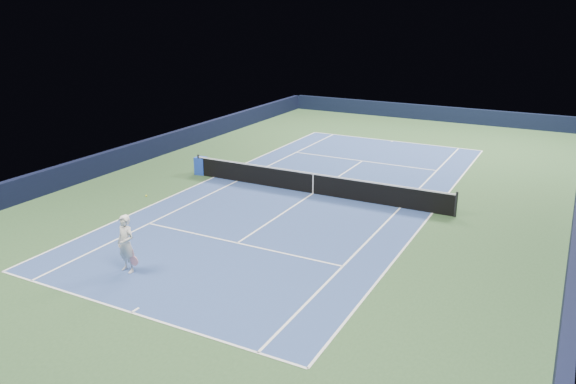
% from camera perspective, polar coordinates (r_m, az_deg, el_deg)
% --- Properties ---
extents(ground, '(40.00, 40.00, 0.00)m').
position_cam_1_polar(ground, '(25.70, 2.55, -0.16)').
color(ground, '#2C4A28').
rests_on(ground, ground).
extents(wall_far, '(22.00, 0.35, 1.10)m').
position_cam_1_polar(wall_far, '(43.82, 13.83, 7.85)').
color(wall_far, black).
rests_on(wall_far, ground).
extents(wall_left, '(0.35, 40.00, 1.10)m').
position_cam_1_polar(wall_left, '(31.51, -15.56, 3.71)').
color(wall_left, black).
rests_on(wall_left, ground).
extents(court_surface, '(10.97, 23.77, 0.01)m').
position_cam_1_polar(court_surface, '(25.70, 2.55, -0.15)').
color(court_surface, navy).
rests_on(court_surface, ground).
extents(baseline_far, '(10.97, 0.08, 0.00)m').
position_cam_1_polar(baseline_far, '(36.42, 10.61, 5.13)').
color(baseline_far, white).
rests_on(baseline_far, ground).
extents(baseline_near, '(10.97, 0.08, 0.00)m').
position_cam_1_polar(baseline_near, '(16.64, -15.62, -11.71)').
color(baseline_near, white).
rests_on(baseline_near, ground).
extents(sideline_doubles_right, '(0.08, 23.77, 0.00)m').
position_cam_1_polar(sideline_doubles_right, '(24.03, 14.47, -2.07)').
color(sideline_doubles_right, white).
rests_on(sideline_doubles_right, ground).
extents(sideline_doubles_left, '(0.08, 23.77, 0.00)m').
position_cam_1_polar(sideline_doubles_left, '(28.35, -7.52, 1.50)').
color(sideline_doubles_left, white).
rests_on(sideline_doubles_left, ground).
extents(sideline_singles_right, '(0.08, 23.77, 0.00)m').
position_cam_1_polar(sideline_singles_right, '(24.34, 11.34, -1.57)').
color(sideline_singles_right, white).
rests_on(sideline_singles_right, ground).
extents(sideline_singles_left, '(0.08, 23.77, 0.00)m').
position_cam_1_polar(sideline_singles_left, '(27.61, -5.19, 1.13)').
color(sideline_singles_left, white).
rests_on(sideline_singles_left, ground).
extents(service_line_far, '(8.23, 0.08, 0.00)m').
position_cam_1_polar(service_line_far, '(31.37, 7.57, 3.15)').
color(service_line_far, white).
rests_on(service_line_far, ground).
extents(service_line_near, '(8.23, 0.08, 0.00)m').
position_cam_1_polar(service_line_near, '(20.47, -5.17, -5.18)').
color(service_line_near, white).
rests_on(service_line_near, ground).
extents(center_service_line, '(0.08, 12.80, 0.00)m').
position_cam_1_polar(center_service_line, '(25.70, 2.55, -0.14)').
color(center_service_line, white).
rests_on(center_service_line, ground).
extents(center_mark_far, '(0.08, 0.30, 0.00)m').
position_cam_1_polar(center_mark_far, '(36.28, 10.54, 5.08)').
color(center_mark_far, white).
rests_on(center_mark_far, ground).
extents(center_mark_near, '(0.08, 0.30, 0.00)m').
position_cam_1_polar(center_mark_near, '(16.74, -15.27, -11.50)').
color(center_mark_near, white).
rests_on(center_mark_near, ground).
extents(tennis_net, '(12.90, 0.10, 1.07)m').
position_cam_1_polar(tennis_net, '(25.55, 2.57, 0.92)').
color(tennis_net, black).
rests_on(tennis_net, ground).
extents(sponsor_cube, '(0.60, 0.54, 0.88)m').
position_cam_1_polar(sponsor_cube, '(28.89, -8.83, 2.66)').
color(sponsor_cube, blue).
rests_on(sponsor_cube, ground).
extents(tennis_player, '(0.87, 1.31, 2.32)m').
position_cam_1_polar(tennis_player, '(18.67, -16.13, -5.09)').
color(tennis_player, white).
rests_on(tennis_player, ground).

